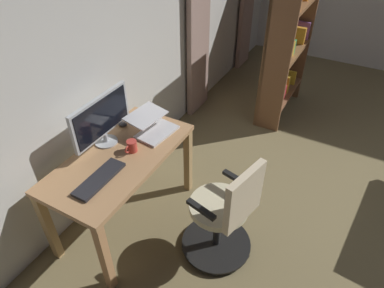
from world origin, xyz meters
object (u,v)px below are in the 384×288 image
(desk, at_px, (121,166))
(laptop, at_px, (153,126))
(bookshelf, at_px, (283,48))
(office_chair, at_px, (225,215))
(computer_keyboard, at_px, (99,179))
(computer_monitor, at_px, (102,118))
(mug_coffee, at_px, (132,146))
(computer_mouse, at_px, (122,124))

(desk, relative_size, laptop, 3.36)
(laptop, xyz_separation_m, bookshelf, (-1.97, 0.48, 0.04))
(office_chair, height_order, computer_keyboard, office_chair)
(computer_monitor, height_order, computer_keyboard, computer_monitor)
(desk, bearing_deg, computer_keyboard, 10.23)
(computer_monitor, distance_m, computer_keyboard, 0.48)
(desk, height_order, bookshelf, bookshelf)
(mug_coffee, bearing_deg, computer_keyboard, -1.00)
(computer_keyboard, bearing_deg, laptop, 179.62)
(computer_monitor, height_order, mug_coffee, computer_monitor)
(computer_keyboard, bearing_deg, computer_monitor, -145.84)
(office_chair, distance_m, laptop, 0.92)
(computer_mouse, relative_size, bookshelf, 0.06)
(computer_monitor, xyz_separation_m, mug_coffee, (-0.01, 0.25, -0.18))
(computer_keyboard, bearing_deg, desk, -169.77)
(desk, height_order, office_chair, office_chair)
(desk, xyz_separation_m, bookshelf, (-2.35, 0.53, 0.21))
(mug_coffee, bearing_deg, bookshelf, 168.12)
(bookshelf, bearing_deg, office_chair, 8.05)
(office_chair, xyz_separation_m, computer_mouse, (-0.23, -1.07, 0.32))
(laptop, bearing_deg, office_chair, 76.90)
(desk, distance_m, computer_keyboard, 0.31)
(bookshelf, bearing_deg, laptop, -13.63)
(office_chair, bearing_deg, bookshelf, 21.60)
(desk, xyz_separation_m, mug_coffee, (-0.09, 0.06, 0.16))
(computer_keyboard, distance_m, computer_mouse, 0.66)
(desk, distance_m, mug_coffee, 0.19)
(desk, height_order, laptop, laptop)
(laptop, distance_m, bookshelf, 2.03)
(desk, distance_m, computer_monitor, 0.39)
(computer_monitor, bearing_deg, bookshelf, 162.31)
(desk, xyz_separation_m, computer_mouse, (-0.32, -0.22, 0.13))
(laptop, bearing_deg, desk, -1.69)
(office_chair, bearing_deg, desk, 109.55)
(computer_keyboard, height_order, mug_coffee, mug_coffee)
(office_chair, height_order, bookshelf, bookshelf)
(desk, bearing_deg, mug_coffee, 146.23)
(desk, height_order, mug_coffee, mug_coffee)
(computer_mouse, xyz_separation_m, mug_coffee, (0.23, 0.28, 0.03))
(laptop, distance_m, mug_coffee, 0.29)
(mug_coffee, distance_m, bookshelf, 2.31)
(laptop, relative_size, bookshelf, 0.23)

